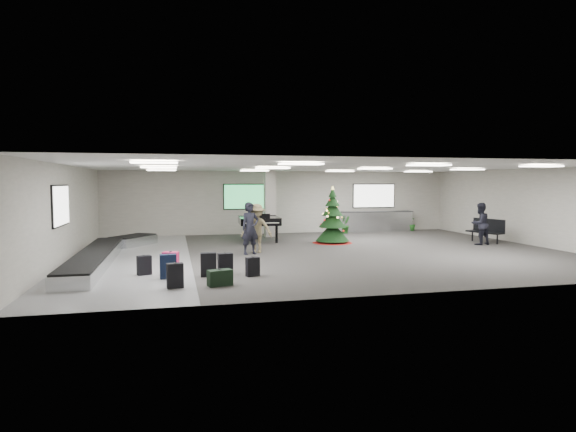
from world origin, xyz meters
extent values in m
plane|color=#33312E|center=(0.00, 0.00, 0.00)|extent=(18.00, 18.00, 0.00)
cube|color=#A09D92|center=(0.00, 7.00, 1.60)|extent=(18.00, 0.02, 3.20)
cube|color=#A09D92|center=(0.00, -7.00, 1.60)|extent=(18.00, 0.02, 3.20)
cube|color=#A09D92|center=(-9.00, 0.00, 1.60)|extent=(0.02, 14.00, 3.20)
cube|color=#A09D92|center=(9.00, 0.00, 1.60)|extent=(0.02, 14.00, 3.20)
cube|color=silver|center=(0.00, 0.00, 3.20)|extent=(18.00, 14.00, 0.02)
cube|color=gray|center=(-7.00, 0.00, 0.00)|extent=(4.00, 14.00, 0.01)
cube|color=#ABA49C|center=(-1.00, 5.60, 1.60)|extent=(0.50, 0.50, 3.20)
cube|color=green|center=(-2.00, 6.95, 1.90)|extent=(2.20, 0.08, 1.30)
cube|color=white|center=(5.00, 6.95, 1.90)|extent=(2.40, 0.08, 1.30)
cube|color=white|center=(-8.95, -1.00, 1.90)|extent=(0.08, 2.10, 1.30)
cube|color=white|center=(-6.00, -4.00, 3.14)|extent=(1.20, 0.60, 0.04)
cube|color=white|center=(-6.00, 0.00, 3.14)|extent=(1.20, 0.60, 0.04)
cube|color=white|center=(-6.00, 4.00, 3.14)|extent=(1.20, 0.60, 0.04)
cube|color=white|center=(-2.00, -4.00, 3.14)|extent=(1.20, 0.60, 0.04)
cube|color=white|center=(-2.00, 0.00, 3.14)|extent=(1.20, 0.60, 0.04)
cube|color=white|center=(-2.00, 4.00, 3.14)|extent=(1.20, 0.60, 0.04)
cube|color=white|center=(2.00, -4.00, 3.14)|extent=(1.20, 0.60, 0.04)
cube|color=white|center=(2.00, 0.00, 3.14)|extent=(1.20, 0.60, 0.04)
cube|color=white|center=(2.00, 4.00, 3.14)|extent=(1.20, 0.60, 0.04)
cube|color=white|center=(6.00, -4.00, 3.14)|extent=(1.20, 0.60, 0.04)
cube|color=white|center=(6.00, 0.00, 3.14)|extent=(1.20, 0.60, 0.04)
cube|color=white|center=(6.00, 4.00, 3.14)|extent=(1.20, 0.60, 0.04)
cube|color=silver|center=(-8.00, -1.00, 0.19)|extent=(1.00, 8.00, 0.38)
cube|color=black|center=(-8.00, -1.00, 0.40)|extent=(0.95, 7.90, 0.05)
cube|color=silver|center=(-7.20, 3.60, 0.19)|extent=(1.97, 2.21, 0.38)
cube|color=black|center=(-7.20, 3.60, 0.40)|extent=(1.87, 2.10, 0.05)
cube|color=silver|center=(5.00, 6.65, 0.53)|extent=(4.00, 0.60, 1.05)
cube|color=#28282A|center=(5.00, 6.65, 1.06)|extent=(4.05, 0.65, 0.04)
cube|color=black|center=(-5.52, -5.09, 0.31)|extent=(0.42, 0.27, 0.62)
cube|color=black|center=(-5.52, -5.09, 0.63)|extent=(0.04, 0.14, 0.02)
cube|color=black|center=(-4.61, -3.80, 0.33)|extent=(0.44, 0.24, 0.67)
cube|color=black|center=(-4.61, -3.80, 0.68)|extent=(0.03, 0.14, 0.02)
cube|color=#E41D5A|center=(-5.63, -3.40, 0.33)|extent=(0.48, 0.37, 0.67)
cube|color=black|center=(-5.63, -3.40, 0.68)|extent=(0.07, 0.15, 0.02)
cube|color=black|center=(-4.12, -3.61, 0.30)|extent=(0.43, 0.28, 0.61)
cube|color=black|center=(-4.12, -3.61, 0.62)|extent=(0.05, 0.14, 0.02)
cube|color=black|center=(-5.70, -3.83, 0.33)|extent=(0.45, 0.29, 0.66)
cube|color=black|center=(-5.70, -3.83, 0.67)|extent=(0.04, 0.15, 0.02)
cube|color=black|center=(-4.41, -5.07, 0.20)|extent=(0.67, 0.45, 0.41)
cube|color=black|center=(-4.41, -5.07, 0.42)|extent=(0.08, 0.18, 0.02)
cube|color=black|center=(-3.40, -4.04, 0.27)|extent=(0.41, 0.28, 0.53)
cube|color=black|center=(-3.40, -4.04, 0.54)|extent=(0.06, 0.12, 0.02)
cube|color=black|center=(-6.36, -3.16, 0.28)|extent=(0.43, 0.34, 0.55)
cube|color=black|center=(-6.36, -3.16, 0.56)|extent=(0.07, 0.13, 0.02)
cone|color=maroon|center=(1.16, 2.52, 0.05)|extent=(1.74, 1.74, 0.11)
cylinder|color=#3F2819|center=(1.16, 2.52, 0.23)|extent=(0.11, 0.11, 0.46)
cone|color=black|center=(1.16, 2.52, 0.50)|extent=(1.46, 1.46, 0.82)
cone|color=black|center=(1.16, 2.52, 1.05)|extent=(1.19, 1.19, 0.73)
cone|color=black|center=(1.16, 2.52, 1.51)|extent=(0.91, 0.91, 0.64)
cone|color=black|center=(1.16, 2.52, 1.87)|extent=(0.64, 0.64, 0.55)
cone|color=black|center=(1.16, 2.52, 2.19)|extent=(0.37, 0.37, 0.41)
cone|color=#FFE566|center=(1.16, 2.52, 2.40)|extent=(0.15, 0.15, 0.16)
cube|color=black|center=(-1.83, 3.89, 0.93)|extent=(1.88, 2.09, 0.32)
cube|color=black|center=(-1.90, 2.81, 0.84)|extent=(1.66, 0.45, 0.11)
cube|color=white|center=(-1.90, 2.78, 0.90)|extent=(1.48, 0.26, 0.02)
cube|color=black|center=(-1.88, 3.10, 1.15)|extent=(0.79, 0.09, 0.25)
cylinder|color=black|center=(-2.56, 3.14, 0.38)|extent=(0.11, 0.11, 0.77)
cylinder|color=black|center=(-1.21, 3.05, 0.38)|extent=(0.11, 0.11, 0.77)
cylinder|color=black|center=(-1.77, 4.67, 0.38)|extent=(0.11, 0.11, 0.77)
cube|color=black|center=(7.64, 1.07, 0.46)|extent=(0.94, 1.72, 0.07)
cylinder|color=black|center=(7.64, 0.41, 0.22)|extent=(0.07, 0.07, 0.44)
cylinder|color=black|center=(7.64, 1.72, 0.22)|extent=(0.07, 0.07, 0.44)
cube|color=black|center=(7.89, 1.07, 0.76)|extent=(0.46, 1.60, 0.55)
imported|color=black|center=(-2.83, 0.03, 0.95)|extent=(0.81, 0.66, 1.90)
imported|color=olive|center=(-2.52, 0.44, 0.91)|extent=(1.35, 1.06, 1.83)
imported|color=black|center=(6.97, 0.46, 0.88)|extent=(0.97, 0.82, 1.77)
imported|color=#1D4516|center=(3.06, 6.04, 0.45)|extent=(0.62, 0.63, 0.90)
imported|color=#1D4516|center=(6.98, 6.50, 0.42)|extent=(0.61, 0.61, 0.84)
camera|label=1|loc=(-5.52, -17.21, 2.62)|focal=30.00mm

